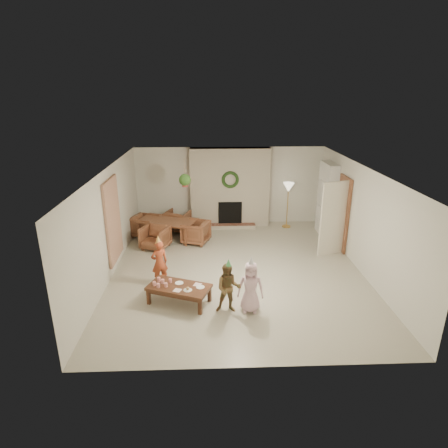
{
  "coord_description": "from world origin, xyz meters",
  "views": [
    {
      "loc": [
        -0.64,
        -8.38,
        4.19
      ],
      "look_at": [
        -0.3,
        0.4,
        1.05
      ],
      "focal_mm": 30.23,
      "sensor_mm": 36.0,
      "label": 1
    }
  ],
  "objects_px": {
    "dining_table": "(167,230)",
    "dining_chair_far": "(178,221)",
    "coffee_table_top": "(179,287)",
    "child_red": "(160,263)",
    "dining_chair_left": "(145,226)",
    "dining_chair_right": "(196,232)",
    "child_pink": "(251,287)",
    "child_plaid": "(228,288)",
    "dining_chair_near": "(155,237)"
  },
  "relations": [
    {
      "from": "dining_chair_near",
      "to": "child_plaid",
      "type": "distance_m",
      "value": 3.76
    },
    {
      "from": "dining_chair_near",
      "to": "dining_chair_far",
      "type": "relative_size",
      "value": 1.0
    },
    {
      "from": "dining_chair_left",
      "to": "dining_chair_near",
      "type": "bearing_deg",
      "value": -135.0
    },
    {
      "from": "dining_chair_left",
      "to": "dining_chair_right",
      "type": "height_order",
      "value": "same"
    },
    {
      "from": "dining_table",
      "to": "dining_chair_left",
      "type": "xyz_separation_m",
      "value": [
        -0.69,
        0.26,
        0.03
      ]
    },
    {
      "from": "dining_chair_near",
      "to": "child_red",
      "type": "relative_size",
      "value": 0.68
    },
    {
      "from": "dining_chair_far",
      "to": "child_pink",
      "type": "height_order",
      "value": "child_pink"
    },
    {
      "from": "dining_chair_near",
      "to": "coffee_table_top",
      "type": "bearing_deg",
      "value": -52.78
    },
    {
      "from": "child_plaid",
      "to": "dining_chair_left",
      "type": "bearing_deg",
      "value": 122.07
    },
    {
      "from": "dining_chair_far",
      "to": "dining_chair_right",
      "type": "height_order",
      "value": "same"
    },
    {
      "from": "child_plaid",
      "to": "dining_chair_near",
      "type": "bearing_deg",
      "value": 123.24
    },
    {
      "from": "dining_table",
      "to": "coffee_table_top",
      "type": "relative_size",
      "value": 1.32
    },
    {
      "from": "coffee_table_top",
      "to": "dining_table",
      "type": "bearing_deg",
      "value": 121.09
    },
    {
      "from": "coffee_table_top",
      "to": "child_pink",
      "type": "distance_m",
      "value": 1.49
    },
    {
      "from": "child_red",
      "to": "child_pink",
      "type": "height_order",
      "value": "child_pink"
    },
    {
      "from": "coffee_table_top",
      "to": "child_pink",
      "type": "bearing_deg",
      "value": 7.42
    },
    {
      "from": "child_red",
      "to": "child_pink",
      "type": "relative_size",
      "value": 0.99
    },
    {
      "from": "dining_chair_far",
      "to": "dining_chair_right",
      "type": "xyz_separation_m",
      "value": [
        0.6,
        -1.01,
        0.0
      ]
    },
    {
      "from": "dining_chair_far",
      "to": "child_plaid",
      "type": "xyz_separation_m",
      "value": [
        1.36,
        -4.62,
        0.19
      ]
    },
    {
      "from": "dining_chair_right",
      "to": "coffee_table_top",
      "type": "bearing_deg",
      "value": 16.25
    },
    {
      "from": "child_pink",
      "to": "coffee_table_top",
      "type": "bearing_deg",
      "value": 173.46
    },
    {
      "from": "child_red",
      "to": "dining_chair_right",
      "type": "bearing_deg",
      "value": -131.21
    },
    {
      "from": "dining_table",
      "to": "child_red",
      "type": "bearing_deg",
      "value": -66.94
    },
    {
      "from": "dining_chair_far",
      "to": "child_red",
      "type": "height_order",
      "value": "child_red"
    },
    {
      "from": "coffee_table_top",
      "to": "child_plaid",
      "type": "bearing_deg",
      "value": 1.74
    },
    {
      "from": "dining_table",
      "to": "dining_chair_near",
      "type": "xyz_separation_m",
      "value": [
        -0.26,
        -0.69,
        0.03
      ]
    },
    {
      "from": "dining_chair_left",
      "to": "coffee_table_top",
      "type": "distance_m",
      "value": 4.05
    },
    {
      "from": "dining_chair_left",
      "to": "child_pink",
      "type": "bearing_deg",
      "value": -126.39
    },
    {
      "from": "dining_chair_right",
      "to": "child_plaid",
      "type": "height_order",
      "value": "child_plaid"
    },
    {
      "from": "child_red",
      "to": "child_plaid",
      "type": "relative_size",
      "value": 1.01
    },
    {
      "from": "child_red",
      "to": "coffee_table_top",
      "type": "bearing_deg",
      "value": 95.75
    },
    {
      "from": "dining_chair_far",
      "to": "dining_chair_left",
      "type": "bearing_deg",
      "value": 45.0
    },
    {
      "from": "dining_chair_far",
      "to": "coffee_table_top",
      "type": "distance_m",
      "value": 4.28
    },
    {
      "from": "dining_table",
      "to": "child_pink",
      "type": "height_order",
      "value": "child_pink"
    },
    {
      "from": "child_pink",
      "to": "dining_chair_left",
      "type": "bearing_deg",
      "value": 130.51
    },
    {
      "from": "dining_table",
      "to": "coffee_table_top",
      "type": "height_order",
      "value": "dining_table"
    },
    {
      "from": "dining_chair_far",
      "to": "dining_chair_left",
      "type": "distance_m",
      "value": 1.03
    },
    {
      "from": "dining_table",
      "to": "dining_chair_far",
      "type": "height_order",
      "value": "dining_chair_far"
    },
    {
      "from": "dining_chair_far",
      "to": "coffee_table_top",
      "type": "height_order",
      "value": "dining_chair_far"
    },
    {
      "from": "coffee_table_top",
      "to": "child_red",
      "type": "relative_size",
      "value": 1.21
    },
    {
      "from": "child_plaid",
      "to": "child_pink",
      "type": "relative_size",
      "value": 0.97
    },
    {
      "from": "dining_table",
      "to": "dining_chair_left",
      "type": "bearing_deg",
      "value": 180.0
    },
    {
      "from": "dining_table",
      "to": "dining_chair_far",
      "type": "xyz_separation_m",
      "value": [
        0.26,
        0.69,
        0.03
      ]
    },
    {
      "from": "dining_chair_far",
      "to": "child_plaid",
      "type": "height_order",
      "value": "child_plaid"
    },
    {
      "from": "dining_table",
      "to": "dining_chair_right",
      "type": "distance_m",
      "value": 0.92
    },
    {
      "from": "child_red",
      "to": "dining_chair_far",
      "type": "bearing_deg",
      "value": -116.51
    },
    {
      "from": "dining_chair_far",
      "to": "child_plaid",
      "type": "bearing_deg",
      "value": 126.87
    },
    {
      "from": "dining_table",
      "to": "dining_chair_far",
      "type": "distance_m",
      "value": 0.73
    },
    {
      "from": "dining_chair_near",
      "to": "child_pink",
      "type": "bearing_deg",
      "value": -34.17
    },
    {
      "from": "dining_chair_near",
      "to": "dining_chair_right",
      "type": "relative_size",
      "value": 1.0
    }
  ]
}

